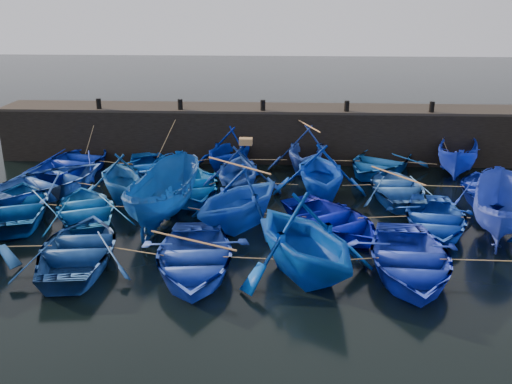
{
  "coord_description": "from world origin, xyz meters",
  "views": [
    {
      "loc": [
        1.07,
        -17.52,
        7.99
      ],
      "look_at": [
        0.0,
        3.2,
        0.7
      ],
      "focal_mm": 40.0,
      "sensor_mm": 36.0,
      "label": 1
    }
  ],
  "objects_px": {
    "boat_0": "(77,161)",
    "boat_13": "(18,205)",
    "boat_8": "(188,185)",
    "wooden_crate": "(246,141)"
  },
  "relations": [
    {
      "from": "boat_0",
      "to": "boat_13",
      "type": "bearing_deg",
      "value": 100.16
    },
    {
      "from": "boat_0",
      "to": "boat_8",
      "type": "relative_size",
      "value": 1.0
    },
    {
      "from": "boat_0",
      "to": "boat_13",
      "type": "distance_m",
      "value": 5.77
    },
    {
      "from": "boat_0",
      "to": "boat_8",
      "type": "height_order",
      "value": "boat_0"
    },
    {
      "from": "wooden_crate",
      "to": "boat_8",
      "type": "bearing_deg",
      "value": -171.55
    },
    {
      "from": "boat_13",
      "to": "boat_8",
      "type": "bearing_deg",
      "value": -175.75
    },
    {
      "from": "boat_0",
      "to": "wooden_crate",
      "type": "distance_m",
      "value": 8.79
    },
    {
      "from": "boat_8",
      "to": "boat_13",
      "type": "bearing_deg",
      "value": -177.09
    },
    {
      "from": "boat_0",
      "to": "boat_13",
      "type": "relative_size",
      "value": 1.06
    },
    {
      "from": "wooden_crate",
      "to": "boat_0",
      "type": "bearing_deg",
      "value": 160.77
    }
  ]
}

